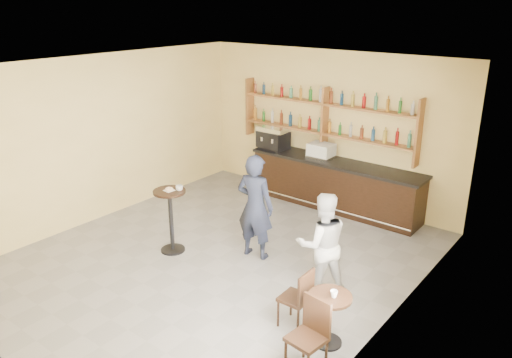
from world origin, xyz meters
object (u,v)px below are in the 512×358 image
Objects in this scene: cafe_table at (329,320)px; patron_second at (322,244)px; chair_west at (295,297)px; bar_counter at (334,185)px; pastry_case at (321,151)px; chair_south at (307,338)px; man_main at (255,207)px; pedestal_table at (171,221)px; espresso_machine at (273,137)px.

patron_second reaches higher than cafe_table.
patron_second reaches higher than chair_west.
cafe_table is (2.16, -3.92, -0.16)m from bar_counter.
chair_west is at bearing 53.97° from patron_second.
chair_south is (2.57, -4.52, -0.72)m from pastry_case.
man_main is 2.58× the size of cafe_table.
chair_west is (2.86, -0.44, -0.14)m from pedestal_table.
bar_counter is at bearing -98.84° from man_main.
pastry_case is at bearing 75.55° from pedestal_table.
pastry_case is at bearing 126.62° from chair_south.
cafe_table is 0.61m from chair_south.
cafe_table is at bearing 83.56° from chair_west.
cafe_table is 0.82× the size of chair_west.
patron_second reaches higher than pastry_case.
pastry_case is at bearing 6.63° from espresso_machine.
pedestal_table reaches higher than chair_west.
espresso_machine is 3.13m from man_main.
cafe_table is (2.17, -1.25, -0.55)m from man_main.
chair_west is at bearing -61.90° from pastry_case.
man_main reaches higher than patron_second.
pastry_case is 3.49m from patron_second.
man_main reaches higher than espresso_machine.
espresso_machine is at bearing -178.89° from pastry_case.
cafe_table is (2.52, -3.92, -0.82)m from pastry_case.
espresso_machine is 0.79× the size of chair_west.
pastry_case is 0.46× the size of pedestal_table.
bar_counter is 0.75m from pastry_case.
bar_counter is 1.76m from espresso_machine.
pastry_case is 5.25m from chair_south.
cafe_table is at bearing -39.59° from espresso_machine.
man_main reaches higher than chair_south.
man_main reaches higher than cafe_table.
patron_second is at bearing -57.27° from pastry_case.
man_main is 2.07m from chair_west.
espresso_machine reaches higher than chair_south.
pastry_case is 0.29× the size of man_main.
espresso_machine is 0.73× the size of chair_south.
espresso_machine is at bearing 137.09° from chair_south.
espresso_machine is 0.37× the size of man_main.
espresso_machine is 1.29× the size of pastry_case.
bar_counter is 5.36× the size of cafe_table.
pedestal_table is at bearing -77.50° from espresso_machine.
espresso_machine is at bearing -141.60° from chair_west.
patron_second is at bearing -37.40° from espresso_machine.
pedestal_table is at bearing -100.10° from chair_west.
bar_counter is 5.61× the size of espresso_machine.
espresso_machine is 1.24m from pastry_case.
chair_south reaches higher than cafe_table.
patron_second is (2.70, 0.48, 0.23)m from pedestal_table.
cafe_table is at bearing 80.35° from patron_second.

